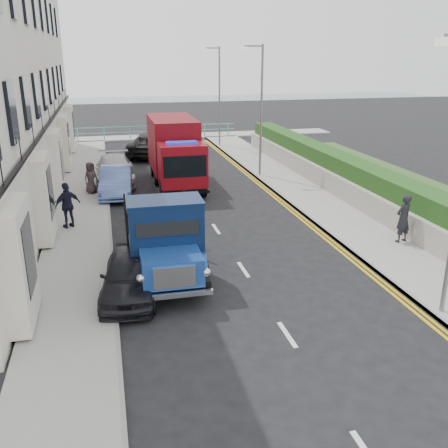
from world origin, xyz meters
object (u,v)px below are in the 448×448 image
lamp_mid (259,104)px  lamp_far (218,91)px  parked_car_front (130,274)px  red_lorry (175,151)px  pedestrian_east_near (403,218)px  bedford_lorry (165,244)px

lamp_mid → lamp_far: bearing=90.0°
parked_car_front → lamp_far: bearing=78.7°
red_lorry → parked_car_front: bearing=-103.7°
lamp_mid → parked_car_front: lamp_mid is taller
pedestrian_east_near → red_lorry: bearing=-75.9°
red_lorry → lamp_mid: bearing=8.7°
lamp_mid → red_lorry: (-4.71, -0.69, -2.18)m
lamp_mid → bedford_lorry: bearing=-118.6°
bedford_lorry → red_lorry: bearing=81.2°
parked_car_front → pedestrian_east_near: bearing=17.5°
lamp_mid → lamp_far: 10.00m
bedford_lorry → pedestrian_east_near: (8.57, 0.99, -0.17)m
lamp_far → pedestrian_east_near: 21.49m
lamp_far → parked_car_front: lamp_far is taller
pedestrian_east_near → lamp_far: bearing=-103.0°
lamp_far → bedford_lorry: 23.33m
lamp_mid → parked_car_front: 15.45m
bedford_lorry → red_lorry: red_lorry is taller
lamp_far → parked_car_front: size_ratio=1.86×
lamp_mid → red_lorry: bearing=-171.6°
lamp_far → parked_car_front: bearing=-108.7°
bedford_lorry → parked_car_front: size_ratio=1.45×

